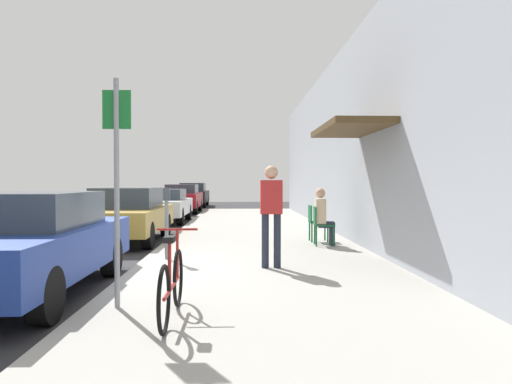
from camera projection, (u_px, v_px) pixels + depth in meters
name	position (u px, v px, depth m)	size (l,w,h in m)	color
ground_plane	(132.00, 275.00, 8.10)	(60.00, 60.00, 0.00)	#2D2D30
sidewalk_slab	(261.00, 253.00, 10.18)	(4.50, 32.00, 0.12)	#9E9B93
building_facade	(375.00, 135.00, 10.21)	(1.40, 32.00, 5.07)	#999EA8
parked_car_0	(27.00, 242.00, 6.63)	(1.80, 4.40, 1.41)	navy
parked_car_1	(127.00, 214.00, 12.57)	(1.80, 4.40, 1.40)	#A58433
parked_car_2	(164.00, 205.00, 18.70)	(1.80, 4.40, 1.28)	silver
parked_car_3	(182.00, 198.00, 24.73)	(1.80, 4.40, 1.43)	maroon
parked_car_4	(193.00, 194.00, 30.65)	(1.80, 4.40, 1.50)	black
parking_meter	(167.00, 218.00, 9.00)	(0.12, 0.10, 1.32)	slate
street_sign	(117.00, 174.00, 5.53)	(0.32, 0.06, 2.60)	gray
bicycle_0	(172.00, 285.00, 5.07)	(0.46, 1.71, 0.90)	black
cafe_chair_0	(320.00, 223.00, 10.97)	(0.47, 0.47, 0.87)	#14592D
seated_patron_0	(323.00, 215.00, 10.97)	(0.44, 0.37, 1.29)	#232838
cafe_chair_1	(315.00, 220.00, 11.72)	(0.44, 0.44, 0.87)	#14592D
pedestrian_standing	(271.00, 208.00, 8.08)	(0.36, 0.22, 1.70)	#232838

